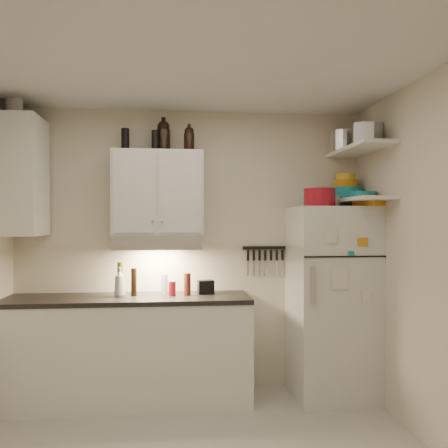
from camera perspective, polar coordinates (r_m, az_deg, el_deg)
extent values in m
cube|color=silver|center=(3.34, -2.76, 18.41)|extent=(3.20, 3.00, 0.02)
cube|color=beige|center=(4.69, -3.84, -3.01)|extent=(3.20, 0.02, 2.60)
cube|color=beige|center=(3.65, 23.42, -3.99)|extent=(0.02, 3.00, 2.60)
cube|color=white|center=(4.53, -10.87, -14.18)|extent=(2.10, 0.60, 0.88)
cube|color=black|center=(4.43, -10.87, -8.41)|extent=(2.10, 0.62, 0.04)
cube|color=white|center=(4.51, -7.57, 3.52)|extent=(0.80, 0.33, 0.75)
cube|color=white|center=(4.56, -22.09, 5.04)|extent=(0.33, 0.55, 1.00)
cube|color=silver|center=(4.44, -7.59, -2.04)|extent=(0.76, 0.46, 0.12)
cube|color=silver|center=(4.62, 12.22, -8.69)|extent=(0.70, 0.68, 1.70)
cube|color=white|center=(4.54, 15.21, 8.24)|extent=(0.30, 0.95, 0.03)
cube|color=white|center=(4.51, 15.20, 2.69)|extent=(0.30, 0.95, 0.03)
cube|color=black|center=(4.74, 4.66, -2.73)|extent=(0.42, 0.02, 0.03)
cylinder|color=maroon|center=(4.42, 10.85, 2.99)|extent=(0.35, 0.35, 0.16)
cube|color=orange|center=(4.45, 16.56, 2.51)|extent=(0.29, 0.32, 0.09)
cylinder|color=silver|center=(4.55, 12.69, 2.55)|extent=(0.07, 0.07, 0.10)
cylinder|color=silver|center=(4.79, 13.50, 9.15)|extent=(0.30, 0.30, 0.19)
cube|color=#AAAAAD|center=(4.47, 16.08, 9.79)|extent=(0.21, 0.19, 0.19)
cube|color=#AAAAAD|center=(4.29, 15.72, 9.97)|extent=(0.21, 0.21, 0.16)
cylinder|color=teal|center=(4.77, 13.87, 3.42)|extent=(0.28, 0.28, 0.11)
cylinder|color=#C27812|center=(4.77, 13.74, 4.51)|extent=(0.23, 0.23, 0.07)
cylinder|color=gold|center=(4.78, 13.75, 5.25)|extent=(0.18, 0.18, 0.06)
cylinder|color=teal|center=(4.50, 15.58, 3.24)|extent=(0.28, 0.28, 0.06)
cylinder|color=black|center=(4.57, -7.88, 9.39)|extent=(0.09, 0.09, 0.19)
cylinder|color=black|center=(4.63, -11.22, 9.40)|extent=(0.08, 0.08, 0.21)
cylinder|color=silver|center=(4.66, -22.85, 12.31)|extent=(0.16, 0.16, 0.18)
imported|color=white|center=(4.43, -11.81, -6.35)|extent=(0.13, 0.13, 0.28)
cylinder|color=#5C241B|center=(4.42, -4.22, -6.89)|extent=(0.06, 0.06, 0.20)
cylinder|color=#495C17|center=(4.48, -11.74, -6.17)|extent=(0.06, 0.06, 0.29)
cylinder|color=black|center=(4.44, -10.27, -6.55)|extent=(0.07, 0.07, 0.24)
cylinder|color=silver|center=(4.51, -6.84, -6.84)|extent=(0.07, 0.07, 0.18)
cylinder|color=maroon|center=(4.41, -5.94, -7.35)|extent=(0.06, 0.06, 0.13)
cube|color=black|center=(4.52, -2.12, -7.21)|extent=(0.15, 0.12, 0.12)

